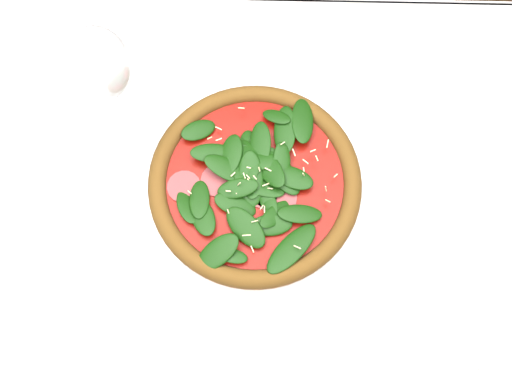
{
  "coord_description": "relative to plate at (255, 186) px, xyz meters",
  "views": [
    {
      "loc": [
        0.08,
        -0.24,
        1.6
      ],
      "look_at": [
        0.07,
        0.03,
        0.77
      ],
      "focal_mm": 40.0,
      "sensor_mm": 36.0,
      "label": 1
    }
  ],
  "objects": [
    {
      "name": "wine_glass",
      "position": [
        -0.22,
        0.12,
        0.15
      ],
      "size": [
        0.09,
        0.09,
        0.23
      ],
      "color": "white",
      "rests_on": "dining_table"
    },
    {
      "name": "dining_table",
      "position": [
        -0.07,
        -0.05,
        -0.11
      ],
      "size": [
        1.21,
        0.81,
        0.75
      ],
      "color": "white",
      "rests_on": "ground"
    },
    {
      "name": "saucer_far",
      "position": [
        0.41,
        0.27,
        -0.0
      ],
      "size": [
        0.12,
        0.12,
        0.01
      ],
      "color": "silver",
      "rests_on": "dining_table"
    },
    {
      "name": "ground",
      "position": [
        -0.07,
        -0.05,
        -0.76
      ],
      "size": [
        6.0,
        6.0,
        0.0
      ],
      "primitive_type": "plane",
      "color": "brown",
      "rests_on": "ground"
    },
    {
      "name": "pizza",
      "position": [
        -0.0,
        -0.0,
        0.02
      ],
      "size": [
        0.38,
        0.38,
        0.04
      ],
      "rotation": [
        0.0,
        0.0,
        0.19
      ],
      "color": "#A05C26",
      "rests_on": "plate"
    },
    {
      "name": "saucer_near",
      "position": [
        0.35,
        -0.2,
        -0.0
      ],
      "size": [
        0.15,
        0.15,
        0.01
      ],
      "color": "silver",
      "rests_on": "dining_table"
    },
    {
      "name": "plate",
      "position": [
        0.0,
        0.0,
        0.0
      ],
      "size": [
        0.38,
        0.38,
        0.02
      ],
      "color": "silver",
      "rests_on": "dining_table"
    }
  ]
}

